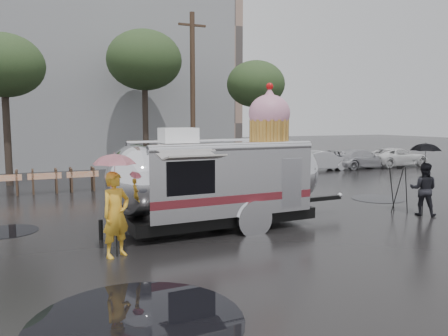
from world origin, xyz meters
name	(u,v)px	position (x,y,z in m)	size (l,w,h in m)	color
ground	(284,236)	(0.00, 0.00, 0.00)	(120.00, 120.00, 0.00)	black
puddles	(218,221)	(-0.94, 2.28, 0.01)	(14.70, 11.83, 0.01)	black
grey_building	(59,71)	(-4.00, 24.00, 6.50)	(22.00, 12.00, 13.00)	gray
utility_pole	(193,92)	(2.50, 14.00, 4.62)	(1.60, 0.28, 9.00)	#473323
tree_left	(3,66)	(-7.00, 13.00, 5.48)	(3.64, 3.64, 6.95)	#382D26
tree_mid	(144,61)	(0.00, 15.00, 6.34)	(4.20, 4.20, 8.03)	#382D26
tree_right	(256,85)	(6.00, 13.00, 5.06)	(3.36, 3.36, 6.42)	#382D26
barricade_row	(45,181)	(-5.55, 9.96, 0.52)	(4.30, 0.80, 1.00)	#473323
parked_cars	(345,158)	(11.78, 12.00, 0.72)	(13.20, 1.90, 1.50)	silver
airstream_trailer	(221,175)	(-1.10, 1.68, 1.48)	(7.84, 3.10, 4.22)	silver
person_left	(116,214)	(-4.33, 0.08, 0.96)	(0.69, 0.46, 1.92)	gold
umbrella_pink	(115,170)	(-4.33, 0.08, 1.95)	(1.17, 1.17, 2.35)	pink
person_right	(424,189)	(5.41, 0.41, 0.85)	(0.81, 0.45, 1.69)	black
umbrella_black	(425,155)	(5.41, 0.41, 1.95)	(1.18, 1.18, 2.35)	black
tripod	(399,184)	(5.08, 1.13, 0.92)	(0.64, 0.59, 1.55)	black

